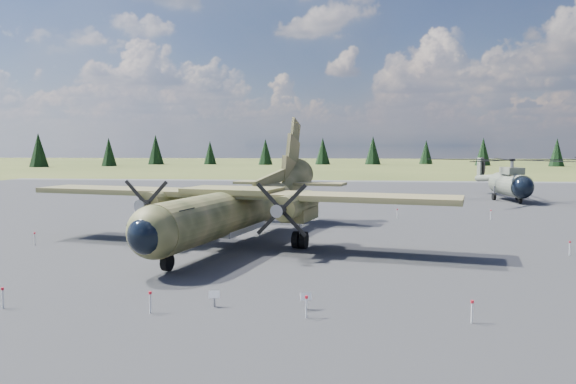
# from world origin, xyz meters

# --- Properties ---
(ground) EXTENTS (500.00, 500.00, 0.00)m
(ground) POSITION_xyz_m (0.00, 0.00, 0.00)
(ground) COLOR brown
(ground) RESTS_ON ground
(apron) EXTENTS (120.00, 120.00, 0.04)m
(apron) POSITION_xyz_m (0.00, 10.00, 0.00)
(apron) COLOR #5A5A5F
(apron) RESTS_ON ground
(transport_plane) EXTENTS (28.24, 25.33, 9.34)m
(transport_plane) POSITION_xyz_m (-3.54, 2.18, 2.68)
(transport_plane) COLOR #3E4324
(transport_plane) RESTS_ON ground
(helicopter_near) EXTENTS (20.77, 23.55, 4.92)m
(helicopter_near) POSITION_xyz_m (22.33, 33.05, 3.49)
(helicopter_near) COLOR slate
(helicopter_near) RESTS_ON ground
(info_placard_left) EXTENTS (0.45, 0.26, 0.67)m
(info_placard_left) POSITION_xyz_m (-1.75, -12.44, 0.45)
(info_placard_left) COLOR gray
(info_placard_left) RESTS_ON ground
(info_placard_right) EXTENTS (0.48, 0.31, 0.69)m
(info_placard_right) POSITION_xyz_m (1.90, -12.44, 0.46)
(info_placard_right) COLOR gray
(info_placard_right) RESTS_ON ground
(barrier_fence) EXTENTS (33.12, 29.62, 0.85)m
(barrier_fence) POSITION_xyz_m (-0.46, -0.08, 0.51)
(barrier_fence) COLOR silver
(barrier_fence) RESTS_ON ground
(treeline) EXTENTS (329.37, 335.00, 11.00)m
(treeline) POSITION_xyz_m (4.77, 0.63, 4.70)
(treeline) COLOR black
(treeline) RESTS_ON ground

